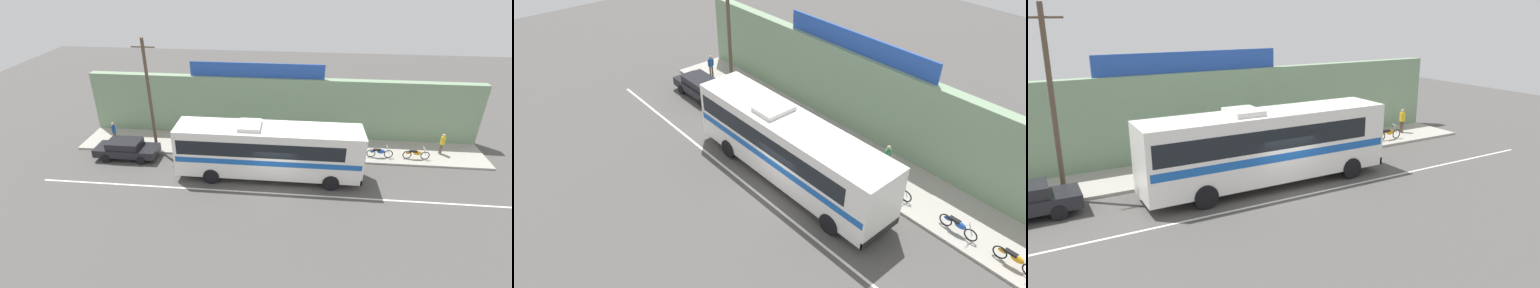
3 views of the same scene
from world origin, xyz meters
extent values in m
plane|color=#4F4C49|center=(0.00, 0.00, 0.00)|extent=(70.00, 70.00, 0.00)
cube|color=#A8A399|center=(0.00, 5.20, 0.07)|extent=(30.00, 3.60, 0.14)
cube|color=gray|center=(0.00, 7.35, 2.40)|extent=(30.00, 0.70, 4.80)
cube|color=#234CAD|center=(-1.84, 7.35, 5.35)|extent=(10.17, 0.12, 1.10)
cube|color=silver|center=(0.00, -0.80, 0.00)|extent=(30.00, 0.14, 0.01)
cube|color=white|center=(-0.47, 1.17, 1.99)|extent=(11.81, 2.51, 3.10)
cube|color=black|center=(-0.94, 1.17, 2.54)|extent=(10.39, 2.53, 0.96)
cube|color=#1956B2|center=(-0.47, 1.17, 1.69)|extent=(11.57, 2.53, 0.36)
cube|color=black|center=(5.41, 1.17, 2.44)|extent=(0.04, 2.26, 1.40)
cube|color=black|center=(5.40, 1.17, 0.62)|extent=(0.12, 2.51, 0.36)
cube|color=silver|center=(-1.65, 1.17, 3.66)|extent=(1.40, 1.76, 0.24)
cylinder|color=black|center=(3.55, 2.33, 0.52)|extent=(1.04, 0.32, 1.04)
cylinder|color=black|center=(3.55, 0.00, 0.52)|extent=(1.04, 0.32, 1.04)
cylinder|color=black|center=(-4.01, 2.33, 0.52)|extent=(1.04, 0.32, 1.04)
cylinder|color=black|center=(-4.01, 0.00, 0.52)|extent=(1.04, 0.32, 1.04)
cube|color=black|center=(-10.71, 2.59, 0.61)|extent=(4.43, 1.72, 0.56)
cube|color=black|center=(-10.81, 2.59, 1.13)|extent=(2.30, 1.55, 0.48)
cube|color=black|center=(-9.96, 2.59, 1.09)|extent=(0.21, 1.45, 0.34)
cylinder|color=black|center=(-9.43, 3.40, 0.31)|extent=(0.62, 0.20, 0.62)
cylinder|color=black|center=(-9.43, 1.78, 0.31)|extent=(0.62, 0.20, 0.62)
cylinder|color=black|center=(-12.00, 3.40, 0.31)|extent=(0.62, 0.20, 0.62)
cylinder|color=black|center=(-12.00, 1.78, 0.31)|extent=(0.62, 0.20, 0.62)
cylinder|color=brown|center=(-9.02, 3.91, 4.23)|extent=(0.22, 0.22, 8.18)
torus|color=black|center=(4.61, 4.17, 0.45)|extent=(0.62, 0.06, 0.62)
torus|color=black|center=(3.38, 4.17, 0.45)|extent=(0.62, 0.06, 0.62)
cylinder|color=silver|center=(4.53, 4.17, 0.75)|extent=(0.34, 0.04, 0.65)
cylinder|color=silver|center=(4.43, 4.17, 1.07)|extent=(0.03, 0.56, 0.03)
ellipsoid|color=orange|center=(4.06, 4.17, 0.63)|extent=(0.56, 0.22, 0.34)
cube|color=black|center=(3.77, 4.17, 0.75)|extent=(0.52, 0.20, 0.10)
ellipsoid|color=orange|center=(3.44, 4.17, 0.59)|extent=(0.36, 0.14, 0.16)
torus|color=black|center=(9.25, 4.23, 0.45)|extent=(0.62, 0.06, 0.62)
ellipsoid|color=orange|center=(9.93, 4.23, 0.63)|extent=(0.56, 0.22, 0.34)
cube|color=black|center=(9.64, 4.23, 0.75)|extent=(0.52, 0.20, 0.10)
ellipsoid|color=orange|center=(9.31, 4.23, 0.59)|extent=(0.36, 0.14, 0.16)
torus|color=black|center=(7.95, 4.20, 0.45)|extent=(0.62, 0.06, 0.62)
torus|color=black|center=(6.74, 4.20, 0.45)|extent=(0.62, 0.06, 0.62)
cylinder|color=silver|center=(7.87, 4.20, 0.75)|extent=(0.34, 0.04, 0.65)
cylinder|color=silver|center=(7.77, 4.20, 1.07)|extent=(0.03, 0.56, 0.03)
ellipsoid|color=#1E51B2|center=(7.40, 4.20, 0.63)|extent=(0.56, 0.22, 0.34)
cube|color=black|center=(7.12, 4.20, 0.75)|extent=(0.52, 0.20, 0.10)
ellipsoid|color=#1E51B2|center=(6.80, 4.20, 0.59)|extent=(0.36, 0.14, 0.16)
cylinder|color=brown|center=(-12.56, 4.74, 0.54)|extent=(0.13, 0.13, 0.79)
cylinder|color=brown|center=(-12.56, 4.56, 0.54)|extent=(0.13, 0.13, 0.79)
cylinder|color=#23519E|center=(-12.56, 4.65, 1.23)|extent=(0.30, 0.30, 0.59)
sphere|color=tan|center=(-12.56, 4.65, 1.66)|extent=(0.21, 0.21, 0.21)
cylinder|color=#23519E|center=(-12.56, 4.85, 1.26)|extent=(0.08, 0.08, 0.55)
cylinder|color=#23519E|center=(-12.56, 4.45, 1.26)|extent=(0.08, 0.08, 0.55)
cylinder|color=black|center=(2.48, 5.45, 0.53)|extent=(0.13, 0.13, 0.77)
cylinder|color=black|center=(2.48, 5.27, 0.53)|extent=(0.13, 0.13, 0.77)
cylinder|color=#2D7A4C|center=(2.48, 5.36, 1.20)|extent=(0.30, 0.30, 0.58)
sphere|color=tan|center=(2.48, 5.36, 1.62)|extent=(0.21, 0.21, 0.21)
cylinder|color=#2D7A4C|center=(2.48, 5.56, 1.23)|extent=(0.08, 0.08, 0.53)
cylinder|color=#2D7A4C|center=(2.48, 5.16, 1.23)|extent=(0.08, 0.08, 0.53)
camera|label=1|loc=(0.88, -19.66, 13.44)|focal=25.99mm
camera|label=2|loc=(12.80, -11.38, 14.93)|focal=31.72mm
camera|label=3|loc=(-10.40, -17.52, 7.86)|focal=33.25mm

